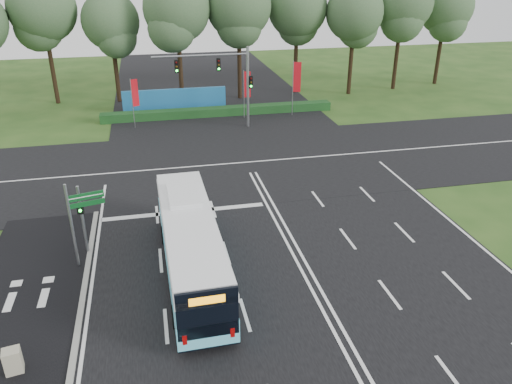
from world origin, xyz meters
TOP-DOWN VIEW (x-y plane):
  - ground at (0.00, 0.00)m, footprint 120.00×120.00m
  - road_main at (0.00, 0.00)m, footprint 20.00×120.00m
  - road_cross at (0.00, 12.00)m, footprint 120.00×14.00m
  - bike_path at (-12.50, -3.00)m, footprint 5.00×18.00m
  - kerb_strip at (-10.10, -3.00)m, footprint 0.25×18.00m
  - city_bus at (-5.17, -1.48)m, footprint 2.59×11.33m
  - pedestrian_signal at (-10.20, 1.54)m, footprint 0.32×0.43m
  - street_sign at (-10.19, 0.49)m, footprint 1.67×0.49m
  - utility_cabinet at (-12.09, -6.34)m, footprint 0.69×0.61m
  - banner_flag_left at (-7.67, 22.31)m, footprint 0.61×0.28m
  - banner_flag_mid at (2.41, 23.19)m, footprint 0.65×0.15m
  - banner_flag_right at (7.06, 22.96)m, footprint 0.75×0.23m
  - traffic_light_gantry at (0.21, 20.50)m, footprint 8.41×0.28m
  - hedge at (0.00, 24.50)m, footprint 22.00×1.20m
  - blue_hoarding at (-4.00, 27.00)m, footprint 10.00×0.30m
  - eucalyptus_row at (3.37, 31.16)m, footprint 54.68×9.15m

SIDE VIEW (x-z plane):
  - ground at x=0.00m, z-range 0.00..0.00m
  - road_main at x=0.00m, z-range 0.00..0.04m
  - road_cross at x=0.00m, z-range 0.00..0.05m
  - bike_path at x=-12.50m, z-range 0.00..0.06m
  - kerb_strip at x=-10.10m, z-range 0.00..0.12m
  - hedge at x=0.00m, z-range 0.00..0.80m
  - utility_cabinet at x=-12.09m, z-range 0.00..1.02m
  - blue_hoarding at x=-4.00m, z-range 0.00..2.20m
  - city_bus at x=-5.17m, z-range 0.01..3.25m
  - pedestrian_signal at x=-10.20m, z-range 0.17..3.92m
  - street_sign at x=-10.19m, z-range 0.54..4.93m
  - banner_flag_left at x=-7.67m, z-range 0.68..5.07m
  - banner_flag_mid at x=2.41m, z-range 0.68..5.13m
  - banner_flag_right at x=7.06m, z-range 0.76..5.93m
  - traffic_light_gantry at x=0.21m, z-range 1.16..8.16m
  - eucalyptus_row at x=3.37m, z-range 2.61..15.24m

